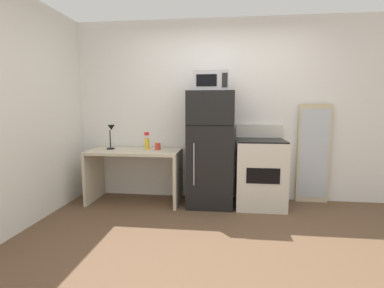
{
  "coord_description": "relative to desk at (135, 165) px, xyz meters",
  "views": [
    {
      "loc": [
        0.05,
        -2.54,
        1.35
      ],
      "look_at": [
        -0.37,
        1.1,
        0.88
      ],
      "focal_mm": 26.65,
      "sensor_mm": 36.0,
      "label": 1
    }
  ],
  "objects": [
    {
      "name": "wall_back_white",
      "position": [
        1.22,
        0.38,
        0.77
      ],
      "size": [
        5.0,
        0.1,
        2.6
      ],
      "primitive_type": "cube",
      "color": "white",
      "rests_on": "ground"
    },
    {
      "name": "spray_bottle",
      "position": [
        0.16,
        0.07,
        0.32
      ],
      "size": [
        0.06,
        0.06,
        0.25
      ],
      "color": "yellow",
      "rests_on": "desk"
    },
    {
      "name": "desk",
      "position": [
        0.0,
        0.0,
        0.0
      ],
      "size": [
        1.28,
        0.63,
        0.75
      ],
      "color": "beige",
      "rests_on": "ground"
    },
    {
      "name": "leaning_mirror",
      "position": [
        2.51,
        0.27,
        0.17
      ],
      "size": [
        0.44,
        0.03,
        1.4
      ],
      "color": "#C6B793",
      "rests_on": "ground"
    },
    {
      "name": "ground_plane",
      "position": [
        1.22,
        -1.32,
        -0.53
      ],
      "size": [
        12.0,
        12.0,
        0.0
      ],
      "primitive_type": "plane",
      "color": "brown"
    },
    {
      "name": "coffee_mug",
      "position": [
        0.32,
        0.07,
        0.26
      ],
      "size": [
        0.08,
        0.08,
        0.09
      ],
      "primitive_type": "cylinder",
      "color": "#D83F33",
      "rests_on": "desk"
    },
    {
      "name": "oven_range",
      "position": [
        1.75,
        0.02,
        -0.07
      ],
      "size": [
        0.65,
        0.61,
        1.1
      ],
      "color": "beige",
      "rests_on": "ground"
    },
    {
      "name": "refrigerator",
      "position": [
        1.07,
        0.01,
        0.25
      ],
      "size": [
        0.62,
        0.63,
        1.56
      ],
      "color": "black",
      "rests_on": "ground"
    },
    {
      "name": "microwave",
      "position": [
        1.07,
        -0.01,
        1.16
      ],
      "size": [
        0.46,
        0.35,
        0.26
      ],
      "color": "#B7B7BC",
      "rests_on": "refrigerator"
    },
    {
      "name": "desk_lamp",
      "position": [
        -0.35,
        0.03,
        0.46
      ],
      "size": [
        0.14,
        0.12,
        0.35
      ],
      "color": "black",
      "rests_on": "desk"
    }
  ]
}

